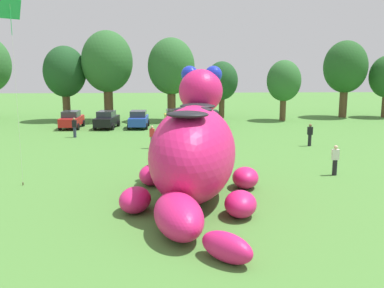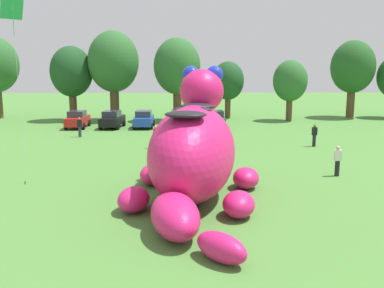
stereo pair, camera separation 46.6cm
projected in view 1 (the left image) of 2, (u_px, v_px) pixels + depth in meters
name	position (u px, v px, depth m)	size (l,w,h in m)	color
ground_plane	(192.00, 200.00, 19.53)	(160.00, 160.00, 0.00)	#4C8438
giant_inflatable_creature	(194.00, 152.00, 19.40)	(6.89, 12.17, 6.08)	#E01E6B
car_red	(72.00, 120.00, 42.07)	(1.96, 4.11, 1.72)	red
car_black	(107.00, 120.00, 42.10)	(2.27, 4.26, 1.72)	black
car_blue	(139.00, 119.00, 42.37)	(2.01, 4.14, 1.72)	#2347B7
car_yellow	(174.00, 118.00, 43.49)	(2.18, 4.22, 1.72)	yellow
car_green	(210.00, 119.00, 42.48)	(1.96, 4.11, 1.72)	#1E7238
tree_mid_left	(65.00, 72.00, 46.99)	(4.65, 4.65, 8.25)	brown
tree_centre_left	(107.00, 62.00, 46.71)	(5.57, 5.57, 9.88)	brown
tree_centre	(171.00, 67.00, 46.88)	(5.14, 5.14, 9.12)	brown
tree_centre_right	(222.00, 81.00, 49.88)	(3.72, 3.72, 6.60)	brown
tree_mid_right	(284.00, 81.00, 47.51)	(3.79, 3.79, 6.72)	brown
tree_right	(345.00, 67.00, 50.36)	(5.08, 5.08, 9.02)	brown
spectator_near_inflatable	(75.00, 128.00, 36.63)	(0.38, 0.26, 1.71)	#2D334C
spectator_mid_field	(335.00, 160.00, 23.93)	(0.38, 0.26, 1.71)	black
spectator_by_cars	(193.00, 136.00, 32.38)	(0.38, 0.26, 1.71)	black
spectator_wandering	(310.00, 135.00, 32.70)	(0.38, 0.26, 1.71)	black
spectator_far_side	(152.00, 137.00, 31.76)	(0.38, 0.26, 1.71)	#726656
tethered_flying_kite	(10.00, 6.00, 20.43)	(1.13, 1.13, 9.75)	brown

